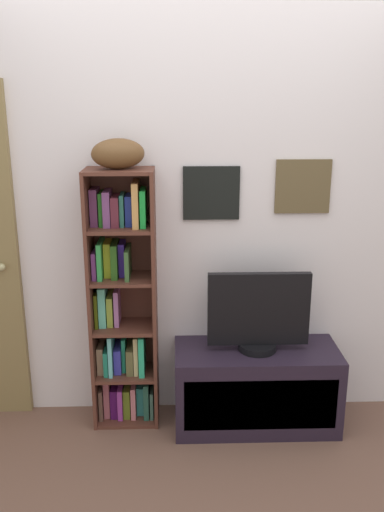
# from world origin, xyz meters

# --- Properties ---
(back_wall) EXTENTS (4.80, 0.08, 2.40)m
(back_wall) POSITION_xyz_m (0.00, 1.13, 1.20)
(back_wall) COLOR silver
(back_wall) RESTS_ON ground
(bookshelf) EXTENTS (0.38, 0.27, 1.54)m
(bookshelf) POSITION_xyz_m (-0.50, 0.99, 0.72)
(bookshelf) COLOR #542D23
(bookshelf) RESTS_ON ground
(football) EXTENTS (0.32, 0.22, 0.16)m
(football) POSITION_xyz_m (-0.49, 0.97, 1.62)
(football) COLOR brown
(football) RESTS_ON bookshelf
(tv_stand) EXTENTS (0.96, 0.42, 0.49)m
(tv_stand) POSITION_xyz_m (0.29, 0.89, 0.24)
(tv_stand) COLOR black
(tv_stand) RESTS_ON ground
(television) EXTENTS (0.59, 0.22, 0.47)m
(television) POSITION_xyz_m (0.29, 0.89, 0.71)
(television) COLOR black
(television) RESTS_ON tv_stand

